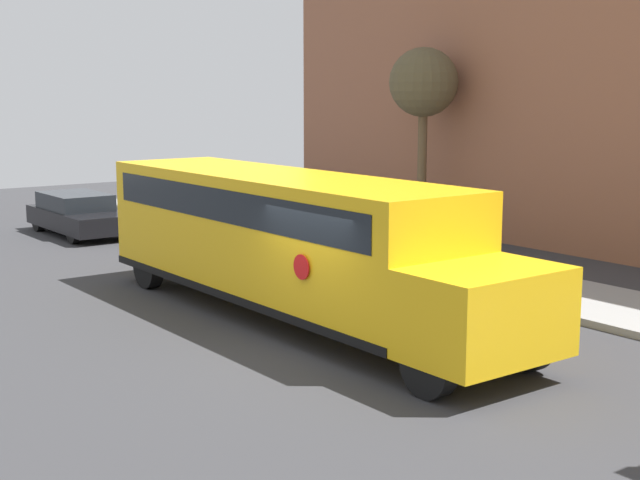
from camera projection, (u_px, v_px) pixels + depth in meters
ground_plane at (326, 351)px, 15.61m from camera, size 60.00×60.00×0.00m
sidewalk_strip at (564, 296)px, 19.42m from camera, size 44.00×3.00×0.15m
school_bus at (287, 235)px, 17.74m from camera, size 11.45×2.57×2.86m
parked_car at (78, 214)px, 28.18m from camera, size 4.58×1.82×1.31m
tree_near_sidewalk at (423, 85)px, 27.00m from camera, size 2.10×2.10×5.82m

